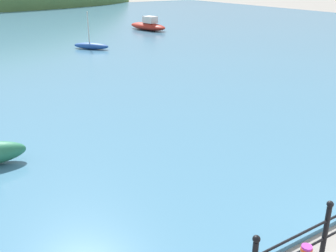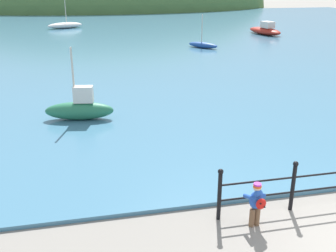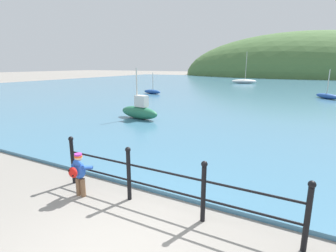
# 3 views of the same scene
# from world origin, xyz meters

# --- Properties ---
(water) EXTENTS (80.00, 60.00, 0.10)m
(water) POSITION_xyz_m (0.00, 32.00, 0.05)
(water) COLOR teal
(water) RESTS_ON ground
(boat_twin_mast) EXTENTS (2.28, 4.39, 1.20)m
(boat_twin_mast) POSITION_xyz_m (11.53, 28.94, 0.49)
(boat_twin_mast) COLOR maroon
(boat_twin_mast) RESTS_ON water
(boat_far_left) EXTENTS (2.09, 2.31, 2.40)m
(boat_far_left) POSITION_xyz_m (3.65, 22.85, 0.33)
(boat_far_left) COLOR #1E4793
(boat_far_left) RESTS_ON water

